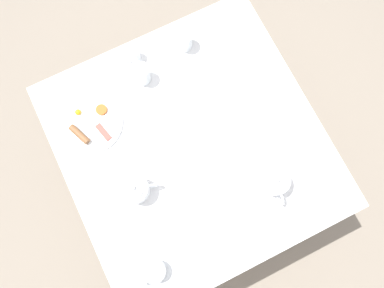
{
  "coord_description": "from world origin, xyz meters",
  "views": [
    {
      "loc": [
        0.14,
        0.28,
        2.29
      ],
      "look_at": [
        0.0,
        0.0,
        0.8
      ],
      "focal_mm": 35.0,
      "sensor_mm": 36.0,
      "label": 1
    }
  ],
  "objects_px": {
    "breakfast_plate": "(90,123)",
    "teapot_near": "(274,182)",
    "creamer_jug": "(134,54)",
    "water_glass_tall": "(142,74)",
    "napkin_folded": "(274,117)",
    "teapot_far": "(136,189)",
    "fork_by_plate": "(203,258)",
    "knife_by_plate": "(209,201)",
    "water_glass_short": "(184,40)",
    "teacup_with_saucer_left": "(155,271)"
  },
  "relations": [
    {
      "from": "breakfast_plate",
      "to": "teapot_near",
      "type": "xyz_separation_m",
      "value": [
        -0.56,
        0.55,
        0.04
      ]
    },
    {
      "from": "teapot_near",
      "to": "creamer_jug",
      "type": "xyz_separation_m",
      "value": [
        0.27,
        -0.74,
        -0.01
      ]
    },
    {
      "from": "water_glass_tall",
      "to": "napkin_folded",
      "type": "bearing_deg",
      "value": 136.29
    },
    {
      "from": "teapot_far",
      "to": "creamer_jug",
      "type": "height_order",
      "value": "teapot_far"
    },
    {
      "from": "teapot_near",
      "to": "water_glass_tall",
      "type": "bearing_deg",
      "value": 31.33
    },
    {
      "from": "fork_by_plate",
      "to": "knife_by_plate",
      "type": "xyz_separation_m",
      "value": [
        -0.12,
        -0.18,
        0.0
      ]
    },
    {
      "from": "creamer_jug",
      "to": "fork_by_plate",
      "type": "bearing_deg",
      "value": 82.77
    },
    {
      "from": "water_glass_tall",
      "to": "water_glass_short",
      "type": "relative_size",
      "value": 1.03
    },
    {
      "from": "teapot_near",
      "to": "creamer_jug",
      "type": "bearing_deg",
      "value": 27.9
    },
    {
      "from": "teapot_near",
      "to": "knife_by_plate",
      "type": "distance_m",
      "value": 0.27
    },
    {
      "from": "teapot_far",
      "to": "knife_by_plate",
      "type": "bearing_deg",
      "value": 159.89
    },
    {
      "from": "teacup_with_saucer_left",
      "to": "water_glass_tall",
      "type": "height_order",
      "value": "water_glass_tall"
    },
    {
      "from": "knife_by_plate",
      "to": "napkin_folded",
      "type": "bearing_deg",
      "value": -154.61
    },
    {
      "from": "teacup_with_saucer_left",
      "to": "water_glass_tall",
      "type": "relative_size",
      "value": 1.5
    },
    {
      "from": "teapot_near",
      "to": "creamer_jug",
      "type": "relative_size",
      "value": 2.37
    },
    {
      "from": "breakfast_plate",
      "to": "teapot_far",
      "type": "relative_size",
      "value": 1.38
    },
    {
      "from": "fork_by_plate",
      "to": "teapot_far",
      "type": "bearing_deg",
      "value": -71.54
    },
    {
      "from": "breakfast_plate",
      "to": "fork_by_plate",
      "type": "distance_m",
      "value": 0.71
    },
    {
      "from": "creamer_jug",
      "to": "napkin_folded",
      "type": "relative_size",
      "value": 0.59
    },
    {
      "from": "teapot_far",
      "to": "water_glass_tall",
      "type": "relative_size",
      "value": 2.0
    },
    {
      "from": "teapot_far",
      "to": "creamer_jug",
      "type": "xyz_separation_m",
      "value": [
        -0.23,
        -0.53,
        -0.01
      ]
    },
    {
      "from": "teapot_far",
      "to": "napkin_folded",
      "type": "xyz_separation_m",
      "value": [
        -0.64,
        -0.02,
        -0.04
      ]
    },
    {
      "from": "teapot_near",
      "to": "teapot_far",
      "type": "xyz_separation_m",
      "value": [
        0.5,
        -0.22,
        0.0
      ]
    },
    {
      "from": "napkin_folded",
      "to": "fork_by_plate",
      "type": "bearing_deg",
      "value": 35.6
    },
    {
      "from": "water_glass_short",
      "to": "teapot_near",
      "type": "bearing_deg",
      "value": 94.27
    },
    {
      "from": "teacup_with_saucer_left",
      "to": "fork_by_plate",
      "type": "bearing_deg",
      "value": 167.1
    },
    {
      "from": "teapot_far",
      "to": "creamer_jug",
      "type": "distance_m",
      "value": 0.57
    },
    {
      "from": "water_glass_tall",
      "to": "creamer_jug",
      "type": "xyz_separation_m",
      "value": [
        -0.01,
        -0.1,
        -0.01
      ]
    },
    {
      "from": "water_glass_short",
      "to": "creamer_jug",
      "type": "bearing_deg",
      "value": -10.77
    },
    {
      "from": "water_glass_short",
      "to": "fork_by_plate",
      "type": "bearing_deg",
      "value": 68.55
    },
    {
      "from": "creamer_jug",
      "to": "teapot_far",
      "type": "bearing_deg",
      "value": 66.53
    },
    {
      "from": "teapot_far",
      "to": "napkin_folded",
      "type": "bearing_deg",
      "value": -162.97
    },
    {
      "from": "water_glass_tall",
      "to": "fork_by_plate",
      "type": "relative_size",
      "value": 0.61
    },
    {
      "from": "breakfast_plate",
      "to": "creamer_jug",
      "type": "height_order",
      "value": "creamer_jug"
    },
    {
      "from": "teapot_far",
      "to": "water_glass_tall",
      "type": "height_order",
      "value": "teapot_far"
    },
    {
      "from": "teacup_with_saucer_left",
      "to": "knife_by_plate",
      "type": "height_order",
      "value": "teacup_with_saucer_left"
    },
    {
      "from": "knife_by_plate",
      "to": "teapot_near",
      "type": "bearing_deg",
      "value": 169.5
    },
    {
      "from": "water_glass_tall",
      "to": "knife_by_plate",
      "type": "height_order",
      "value": "water_glass_tall"
    },
    {
      "from": "teapot_near",
      "to": "water_glass_tall",
      "type": "relative_size",
      "value": 2.03
    },
    {
      "from": "water_glass_short",
      "to": "napkin_folded",
      "type": "relative_size",
      "value": 0.66
    },
    {
      "from": "breakfast_plate",
      "to": "fork_by_plate",
      "type": "relative_size",
      "value": 1.69
    },
    {
      "from": "breakfast_plate",
      "to": "teapot_near",
      "type": "distance_m",
      "value": 0.79
    },
    {
      "from": "teapot_near",
      "to": "water_glass_short",
      "type": "height_order",
      "value": "teapot_near"
    },
    {
      "from": "breakfast_plate",
      "to": "water_glass_tall",
      "type": "height_order",
      "value": "water_glass_tall"
    },
    {
      "from": "creamer_jug",
      "to": "knife_by_plate",
      "type": "distance_m",
      "value": 0.7
    },
    {
      "from": "creamer_jug",
      "to": "knife_by_plate",
      "type": "xyz_separation_m",
      "value": [
        -0.01,
        0.69,
        -0.03
      ]
    },
    {
      "from": "napkin_folded",
      "to": "fork_by_plate",
      "type": "height_order",
      "value": "napkin_folded"
    },
    {
      "from": "breakfast_plate",
      "to": "teapot_near",
      "type": "bearing_deg",
      "value": 135.2
    },
    {
      "from": "water_glass_short",
      "to": "creamer_jug",
      "type": "distance_m",
      "value": 0.22
    },
    {
      "from": "teapot_far",
      "to": "water_glass_tall",
      "type": "bearing_deg",
      "value": -102.52
    }
  ]
}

